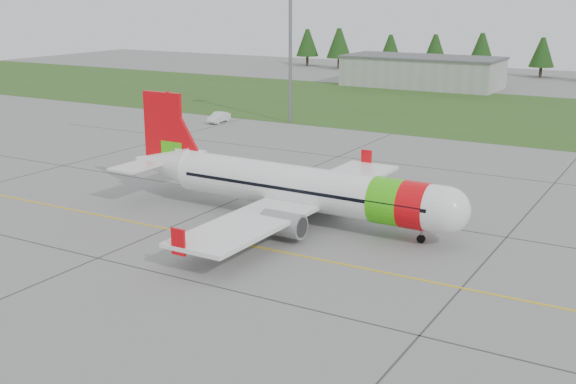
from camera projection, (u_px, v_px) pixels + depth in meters
The scene contains 7 objects.
ground at pixel (270, 300), 46.07m from camera, with size 320.00×320.00×0.00m, color gray.
aircraft at pixel (298, 188), 61.58m from camera, with size 33.29×30.54×10.09m.
service_van at pixel (218, 107), 109.33m from camera, with size 1.65×1.56×4.72m, color silver.
grass_strip at pixel (540, 117), 114.44m from camera, with size 320.00×50.00×0.03m, color #30561E.
taxi_guideline at pixel (328, 261), 52.74m from camera, with size 120.00×0.25×0.02m, color gold.
hangar_west at pixel (422, 72), 151.53m from camera, with size 32.00×14.00×6.00m, color #A8A8A3.
floodlight_mast at pixel (290, 56), 107.29m from camera, with size 0.50×0.50×20.00m, color slate.
Camera 1 is at (22.37, -36.27, 18.85)m, focal length 45.00 mm.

